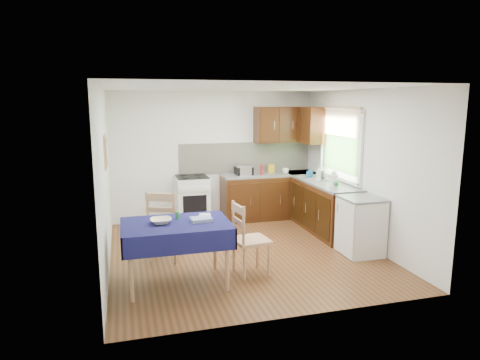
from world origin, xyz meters
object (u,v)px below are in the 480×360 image
object	(u,v)px
dish_rack	(321,179)
kettle	(334,179)
chair_far	(164,224)
chair_near	(248,237)
dining_table	(176,231)
toaster	(245,171)
sandwich_press	(244,170)

from	to	relation	value
dish_rack	kettle	distance (m)	0.59
chair_far	chair_near	bearing A→B (deg)	162.00
dining_table	chair_far	distance (m)	0.89
toaster	kettle	size ratio (longest dim) A/B	0.89
sandwich_press	chair_near	bearing A→B (deg)	-96.09
chair_near	toaster	size ratio (longest dim) A/B	4.36
chair_far	dish_rack	bearing A→B (deg)	-142.06
dining_table	kettle	bearing A→B (deg)	44.68
sandwich_press	kettle	world-z (taller)	kettle
dish_rack	dining_table	bearing A→B (deg)	-128.60
dining_table	toaster	xyz separation A→B (m)	(1.66, 2.62, 0.27)
chair_far	chair_near	world-z (taller)	chair_far
dining_table	toaster	size ratio (longest dim) A/B	5.86
chair_near	dish_rack	size ratio (longest dim) A/B	2.51
chair_far	chair_near	xyz separation A→B (m)	(1.03, -0.82, -0.03)
chair_far	toaster	xyz separation A→B (m)	(1.72, 1.74, 0.42)
dining_table	chair_far	xyz separation A→B (m)	(-0.07, 0.88, -0.15)
kettle	dish_rack	bearing A→B (deg)	84.05
dining_table	dish_rack	bearing A→B (deg)	53.28
chair_far	sandwich_press	distance (m)	2.57
dining_table	kettle	size ratio (longest dim) A/B	5.21
dining_table	sandwich_press	bearing A→B (deg)	79.78
dish_rack	chair_far	bearing A→B (deg)	-143.33
toaster	kettle	world-z (taller)	kettle
chair_far	dish_rack	distance (m)	3.10
dining_table	chair_near	size ratio (longest dim) A/B	1.34
toaster	kettle	xyz separation A→B (m)	(1.15, -1.40, 0.03)
sandwich_press	kettle	bearing A→B (deg)	-43.95
dining_table	toaster	distance (m)	3.11
sandwich_press	kettle	distance (m)	1.89
dish_rack	toaster	bearing A→B (deg)	165.21
dining_table	toaster	world-z (taller)	toaster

